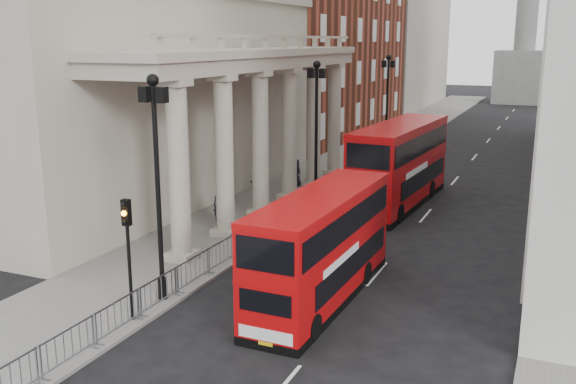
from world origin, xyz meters
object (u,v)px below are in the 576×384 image
object	(u,v)px
lamp_post_mid	(316,122)
pedestrian_b	(257,183)
lamp_post_south	(157,173)
bus_far	(400,163)
lamp_post_north	(387,99)
bus_near	(322,245)
pedestrian_c	(296,172)
traffic_light	(127,237)
pedestrian_a	(219,205)

from	to	relation	value
lamp_post_mid	pedestrian_b	distance (m)	5.51
lamp_post_south	pedestrian_b	size ratio (longest dim) A/B	4.81
bus_far	pedestrian_b	size ratio (longest dim) A/B	6.57
lamp_post_south	lamp_post_north	bearing A→B (deg)	90.00
bus_near	pedestrian_c	world-z (taller)	bus_near
lamp_post_south	pedestrian_b	world-z (taller)	lamp_post_south
lamp_post_north	traffic_light	bearing A→B (deg)	-89.83
lamp_post_north	bus_near	xyz separation A→B (m)	(5.37, -29.42, -2.77)
pedestrian_c	pedestrian_b	bearing A→B (deg)	-87.82
bus_far	pedestrian_c	bearing A→B (deg)	170.47
lamp_post_mid	pedestrian_b	world-z (taller)	lamp_post_mid
lamp_post_north	traffic_light	distance (m)	34.07
lamp_post_north	pedestrian_a	size ratio (longest dim) A/B	4.70
lamp_post_mid	lamp_post_north	world-z (taller)	same
traffic_light	pedestrian_c	xyz separation A→B (m)	(-2.88, 21.61, -2.08)
bus_far	bus_near	bearing A→B (deg)	-83.40
lamp_post_north	pedestrian_c	bearing A→B (deg)	-102.64
lamp_post_mid	bus_near	bearing A→B (deg)	-68.17
bus_near	pedestrian_a	world-z (taller)	bus_near
traffic_light	bus_far	distance (m)	20.39
lamp_post_mid	traffic_light	xyz separation A→B (m)	(0.10, -18.02, -1.80)
lamp_post_north	traffic_light	world-z (taller)	lamp_post_north
lamp_post_south	bus_near	size ratio (longest dim) A/B	0.87
traffic_light	bus_near	distance (m)	7.07
lamp_post_mid	lamp_post_north	xyz separation A→B (m)	(0.00, 16.00, 0.00)
lamp_post_north	lamp_post_mid	bearing A→B (deg)	-90.00
lamp_post_north	bus_far	world-z (taller)	lamp_post_north
pedestrian_a	pedestrian_c	distance (m)	9.53
pedestrian_a	traffic_light	bearing A→B (deg)	-103.52
lamp_post_mid	bus_far	world-z (taller)	lamp_post_mid
lamp_post_mid	pedestrian_b	xyz separation A→B (m)	(-3.86, -0.07, -3.93)
lamp_post_south	traffic_light	size ratio (longest dim) A/B	1.93
lamp_post_south	bus_far	xyz separation A→B (m)	(4.59, 17.86, -2.38)
lamp_post_north	pedestrian_b	world-z (taller)	lamp_post_north
bus_far	pedestrian_c	world-z (taller)	bus_far
lamp_post_south	pedestrian_a	world-z (taller)	lamp_post_south
pedestrian_a	lamp_post_mid	bearing A→B (deg)	32.51
lamp_post_mid	lamp_post_north	size ratio (longest dim) A/B	1.00
lamp_post_south	bus_near	world-z (taller)	lamp_post_south
pedestrian_b	pedestrian_c	bearing A→B (deg)	-129.95
lamp_post_mid	bus_far	distance (m)	5.50
lamp_post_mid	pedestrian_a	xyz separation A→B (m)	(-3.23, -5.93, -3.91)
lamp_post_south	pedestrian_c	distance (m)	20.17
traffic_light	pedestrian_b	world-z (taller)	traffic_light
lamp_post_south	bus_far	bearing A→B (deg)	75.58
bus_near	bus_far	distance (m)	15.30
lamp_post_mid	lamp_post_south	bearing A→B (deg)	-90.00
bus_near	pedestrian_b	xyz separation A→B (m)	(-9.24, 13.34, -1.15)
pedestrian_b	lamp_post_south	bearing A→B (deg)	80.09
bus_near	pedestrian_c	bearing A→B (deg)	116.90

